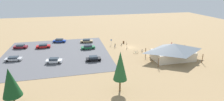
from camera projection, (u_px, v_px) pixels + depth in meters
ground at (130, 47)px, 63.82m from camera, size 160.00×160.00×0.00m
parking_lot_asphalt at (57, 54)px, 57.23m from camera, size 32.75×32.81×0.05m
bike_pavilion at (173, 51)px, 52.24m from camera, size 13.77×8.86×4.86m
trash_bin at (124, 42)px, 68.20m from camera, size 0.60×0.60×0.90m
lot_sign at (111, 41)px, 65.88m from camera, size 0.56×0.08×2.20m
pine_mideast at (10, 83)px, 30.13m from camera, size 3.20×3.20×7.60m
pine_center at (120, 66)px, 35.01m from camera, size 2.79×2.79×8.58m
bicycle_red_back_row at (127, 44)px, 66.84m from camera, size 0.61×1.71×0.77m
bicycle_teal_edge_south at (136, 52)px, 57.64m from camera, size 1.70×0.54×0.89m
bicycle_silver_trailside at (121, 45)px, 65.66m from camera, size 0.87×1.46×0.80m
bicycle_white_edge_north at (127, 48)px, 61.80m from camera, size 0.73×1.50×0.80m
bicycle_blue_by_bin at (115, 47)px, 63.21m from camera, size 1.10×1.45×0.88m
bicycle_purple_yard_center at (142, 51)px, 59.09m from camera, size 1.13×1.38×0.84m
bicycle_yellow_near_sign at (115, 45)px, 64.85m from camera, size 0.84×1.55×0.87m
car_tan_front_row at (87, 41)px, 69.12m from camera, size 4.94×2.57×1.28m
car_black_end_stall at (93, 58)px, 51.77m from camera, size 4.25×1.95×1.38m
car_red_near_entry at (43, 46)px, 62.79m from camera, size 4.70×1.90×1.38m
car_silver_mid_lot at (13, 59)px, 51.76m from camera, size 4.62×2.10×1.24m
car_white_far_end at (54, 61)px, 50.22m from camera, size 4.56×2.47×1.43m
car_blue_by_curb at (59, 41)px, 69.33m from camera, size 5.04×2.78×1.35m
car_green_inner_stall at (88, 47)px, 61.76m from camera, size 4.77×2.12×1.43m
car_maroon_second_row at (21, 46)px, 62.26m from camera, size 4.66×2.42×1.38m
visitor_near_lot at (172, 44)px, 63.99m from camera, size 0.36×0.36×1.73m
visitor_at_bikes at (177, 47)px, 61.62m from camera, size 0.40×0.37×1.75m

